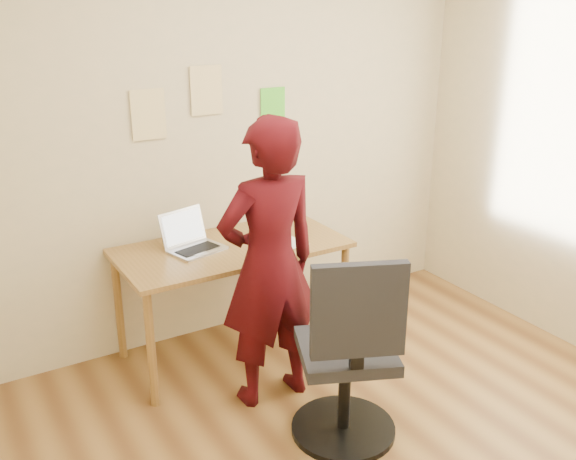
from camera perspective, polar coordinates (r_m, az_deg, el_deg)
room at (r=2.79m, az=11.33°, el=2.20°), size 3.58×3.58×2.78m
desk at (r=4.00m, az=-5.01°, el=-2.55°), size 1.40×0.70×0.74m
laptop at (r=3.93m, az=-8.56°, el=-0.97°), size 0.38×0.35×0.23m
paper_sheet at (r=4.02m, az=-0.35°, el=-1.00°), size 0.23×0.30×0.00m
phone at (r=3.91m, az=-1.54°, el=-1.59°), size 0.09×0.13×0.01m
wall_note_left at (r=3.95m, az=-12.30°, el=9.99°), size 0.21×0.00×0.30m
wall_note_mid at (r=4.07m, az=-7.26°, el=12.22°), size 0.21×0.00×0.30m
wall_note_right at (r=4.30m, az=-1.35°, el=10.96°), size 0.18×0.00×0.24m
office_chair at (r=3.29m, az=5.41°, el=-11.76°), size 0.62×0.63×1.07m
person at (r=3.47m, az=-1.68°, el=-3.14°), size 0.60×0.39×1.64m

